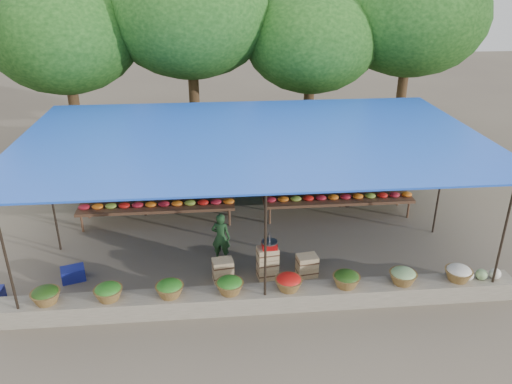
{
  "coord_description": "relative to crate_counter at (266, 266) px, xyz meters",
  "views": [
    {
      "loc": [
        -0.95,
        -11.15,
        6.4
      ],
      "look_at": [
        0.11,
        0.2,
        1.28
      ],
      "focal_mm": 35.0,
      "sensor_mm": 36.0,
      "label": 1
    }
  ],
  "objects": [
    {
      "name": "tree_row",
      "position": [
        0.34,
        7.78,
        4.39
      ],
      "size": [
        16.51,
        5.5,
        7.12
      ],
      "color": "#3C2816",
      "rests_on": "ground"
    },
    {
      "name": "ground",
      "position": [
        -0.16,
        1.7,
        -0.31
      ],
      "size": [
        60.0,
        60.0,
        0.0
      ],
      "primitive_type": "plane",
      "color": "brown",
      "rests_on": "ground"
    },
    {
      "name": "weighing_scale",
      "position": [
        0.07,
        0.0,
        0.55
      ],
      "size": [
        0.35,
        0.35,
        0.37
      ],
      "color": "red",
      "rests_on": "crate_counter"
    },
    {
      "name": "stall_canopy",
      "position": [
        -0.16,
        1.75,
        2.37
      ],
      "size": [
        10.8,
        6.6,
        2.82
      ],
      "color": "black",
      "rests_on": "ground"
    },
    {
      "name": "produce_baskets",
      "position": [
        -0.26,
        -1.05,
        0.25
      ],
      "size": [
        8.98,
        0.58,
        0.34
      ],
      "color": "brown",
      "rests_on": "stone_curb"
    },
    {
      "name": "blue_crate_back",
      "position": [
        -4.32,
        0.31,
        -0.16
      ],
      "size": [
        0.59,
        0.49,
        0.3
      ],
      "primitive_type": "cube",
      "rotation": [
        0.0,
        0.0,
        0.3
      ],
      "color": "navy",
      "rests_on": "ground"
    },
    {
      "name": "fruit_table_right",
      "position": [
        2.35,
        3.05,
        0.3
      ],
      "size": [
        4.21,
        0.95,
        0.93
      ],
      "color": "#49311D",
      "rests_on": "ground"
    },
    {
      "name": "stone_curb",
      "position": [
        -0.16,
        -1.05,
        -0.11
      ],
      "size": [
        10.6,
        0.55,
        0.4
      ],
      "primitive_type": "cube",
      "color": "#655D51",
      "rests_on": "ground"
    },
    {
      "name": "vendor_seated",
      "position": [
        -0.98,
        0.84,
        0.31
      ],
      "size": [
        0.52,
        0.41,
        1.24
      ],
      "primitive_type": "imported",
      "rotation": [
        0.0,
        0.0,
        2.85
      ],
      "color": "#1C3D1E",
      "rests_on": "ground"
    },
    {
      "name": "crate_counter",
      "position": [
        0.0,
        0.0,
        0.0
      ],
      "size": [
        2.39,
        0.4,
        0.77
      ],
      "color": "tan",
      "rests_on": "ground"
    },
    {
      "name": "customer_mid",
      "position": [
        1.15,
        3.55,
        0.52
      ],
      "size": [
        1.1,
        0.67,
        1.66
      ],
      "primitive_type": "imported",
      "rotation": [
        0.0,
        0.0,
        -0.05
      ],
      "color": "slate",
      "rests_on": "ground"
    },
    {
      "name": "fruit_table_left",
      "position": [
        -2.65,
        3.05,
        0.3
      ],
      "size": [
        4.21,
        0.95,
        0.93
      ],
      "color": "#49311D",
      "rests_on": "ground"
    },
    {
      "name": "netting_backdrop",
      "position": [
        -0.16,
        4.85,
        0.94
      ],
      "size": [
        10.6,
        0.06,
        2.5
      ],
      "primitive_type": "cube",
      "color": "#174219",
      "rests_on": "ground"
    },
    {
      "name": "customer_right",
      "position": [
        2.69,
        3.56,
        0.43
      ],
      "size": [
        0.94,
        0.59,
        1.49
      ],
      "primitive_type": "imported",
      "rotation": [
        0.0,
        0.0,
        -0.28
      ],
      "color": "slate",
      "rests_on": "ground"
    },
    {
      "name": "customer_left",
      "position": [
        -2.71,
        3.45,
        0.52
      ],
      "size": [
        0.9,
        0.75,
        1.67
      ],
      "primitive_type": "imported",
      "rotation": [
        0.0,
        0.0,
        0.16
      ],
      "color": "slate",
      "rests_on": "ground"
    }
  ]
}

